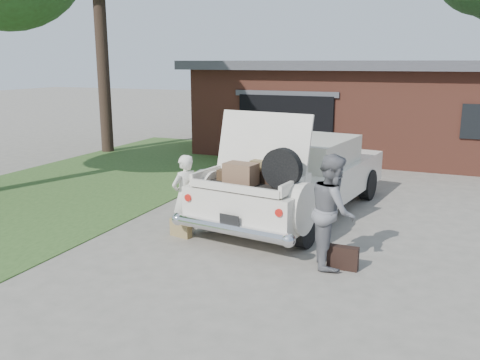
% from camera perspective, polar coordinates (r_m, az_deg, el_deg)
% --- Properties ---
extents(ground, '(90.00, 90.00, 0.00)m').
position_cam_1_polar(ground, '(9.34, -1.44, -7.37)').
color(ground, gray).
rests_on(ground, ground).
extents(grass_strip, '(6.00, 16.00, 0.02)m').
position_cam_1_polar(grass_strip, '(14.62, -16.42, -0.27)').
color(grass_strip, '#2D4C1E').
rests_on(grass_strip, ground).
extents(house, '(12.80, 7.80, 3.30)m').
position_cam_1_polar(house, '(19.68, 15.28, 8.05)').
color(house, brown).
rests_on(house, ground).
extents(sedan, '(2.97, 5.99, 2.36)m').
position_cam_1_polar(sedan, '(11.11, 6.50, 0.45)').
color(sedan, silver).
rests_on(sedan, ground).
extents(woman_left, '(0.57, 0.67, 1.57)m').
position_cam_1_polar(woman_left, '(9.72, -6.21, -1.74)').
color(woman_left, silver).
rests_on(woman_left, ground).
extents(woman_right, '(0.96, 1.08, 1.85)m').
position_cam_1_polar(woman_right, '(8.35, 10.34, -3.39)').
color(woman_right, slate).
rests_on(woman_right, ground).
extents(suitcase_left, '(0.46, 0.23, 0.34)m').
position_cam_1_polar(suitcase_left, '(9.81, -6.66, -5.37)').
color(suitcase_left, '#957D4C').
rests_on(suitcase_left, ground).
extents(suitcase_right, '(0.49, 0.16, 0.38)m').
position_cam_1_polar(suitcase_right, '(8.44, 11.48, -8.54)').
color(suitcase_right, black).
rests_on(suitcase_right, ground).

